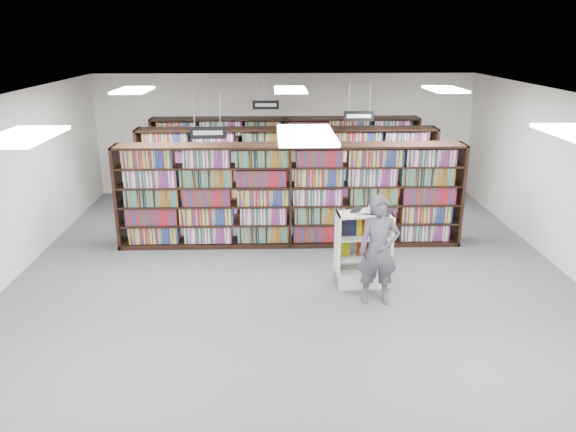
{
  "coord_description": "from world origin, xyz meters",
  "views": [
    {
      "loc": [
        -0.37,
        -8.97,
        4.21
      ],
      "look_at": [
        -0.09,
        0.5,
        1.1
      ],
      "focal_mm": 35.0,
      "sensor_mm": 36.0,
      "label": 1
    }
  ],
  "objects_px": {
    "endcap_display": "(362,259)",
    "shopper": "(378,251)",
    "open_book": "(371,210)",
    "bookshelf_row_near": "(290,195)"
  },
  "relations": [
    {
      "from": "endcap_display",
      "to": "shopper",
      "type": "distance_m",
      "value": 0.83
    },
    {
      "from": "open_book",
      "to": "shopper",
      "type": "distance_m",
      "value": 0.87
    },
    {
      "from": "endcap_display",
      "to": "open_book",
      "type": "height_order",
      "value": "open_book"
    },
    {
      "from": "bookshelf_row_near",
      "to": "open_book",
      "type": "height_order",
      "value": "bookshelf_row_near"
    },
    {
      "from": "endcap_display",
      "to": "open_book",
      "type": "xyz_separation_m",
      "value": [
        0.13,
        0.05,
        0.89
      ]
    },
    {
      "from": "bookshelf_row_near",
      "to": "endcap_display",
      "type": "distance_m",
      "value": 2.4
    },
    {
      "from": "endcap_display",
      "to": "shopper",
      "type": "relative_size",
      "value": 0.73
    },
    {
      "from": "shopper",
      "to": "endcap_display",
      "type": "bearing_deg",
      "value": 101.48
    },
    {
      "from": "bookshelf_row_near",
      "to": "endcap_display",
      "type": "relative_size",
      "value": 5.33
    },
    {
      "from": "bookshelf_row_near",
      "to": "endcap_display",
      "type": "bearing_deg",
      "value": -59.33
    }
  ]
}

